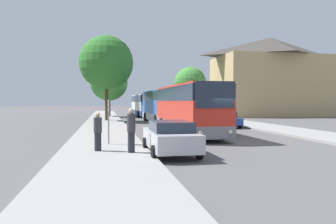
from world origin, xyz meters
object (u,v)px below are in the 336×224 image
at_px(bus_rear, 144,105).
at_px(tree_right_near, 190,83).
at_px(bus_front, 188,109).
at_px(tree_left_near, 106,63).
at_px(bus_middle, 161,105).
at_px(bus_stop_sign, 109,116).
at_px(tree_left_far, 109,82).
at_px(parked_car_left_curb, 170,137).
at_px(parked_car_right_near, 225,119).
at_px(pedestrian_waiting_far, 131,130).
at_px(pedestrian_waiting_near, 98,132).

relative_size(bus_rear, tree_right_near, 1.45).
bearing_deg(bus_rear, bus_front, -92.26).
bearing_deg(tree_left_near, bus_middle, -22.45).
xyz_separation_m(bus_stop_sign, tree_left_near, (0.05, 21.66, 5.24)).
xyz_separation_m(bus_front, bus_middle, (0.44, 13.93, 0.04)).
distance_m(bus_front, tree_left_far, 28.28).
xyz_separation_m(tree_left_near, tree_left_far, (0.44, 11.21, -1.56)).
height_order(bus_front, tree_left_near, tree_left_near).
bearing_deg(parked_car_left_curb, bus_front, 70.23).
distance_m(parked_car_right_near, pedestrian_waiting_far, 16.80).
relative_size(bus_front, bus_stop_sign, 4.86).
height_order(bus_front, bus_stop_sign, bus_front).
bearing_deg(bus_rear, pedestrian_waiting_far, -99.49).
bearing_deg(tree_left_far, bus_stop_sign, -90.86).
bearing_deg(tree_left_far, bus_rear, 3.70).
distance_m(parked_car_left_curb, pedestrian_waiting_near, 3.21).
xyz_separation_m(bus_front, pedestrian_waiting_near, (-6.06, -7.51, -0.83)).
xyz_separation_m(bus_front, bus_rear, (0.16, 27.94, -0.05)).
height_order(parked_car_right_near, bus_stop_sign, bus_stop_sign).
xyz_separation_m(bus_stop_sign, pedestrian_waiting_near, (-0.50, -2.24, -0.57)).
bearing_deg(parked_car_left_curb, pedestrian_waiting_far, -179.97).
distance_m(bus_front, bus_stop_sign, 7.67).
relative_size(parked_car_left_curb, parked_car_right_near, 1.04).
relative_size(bus_rear, bus_stop_sign, 4.80).
height_order(parked_car_right_near, tree_left_far, tree_left_far).
bearing_deg(bus_rear, pedestrian_waiting_near, -101.88).
xyz_separation_m(bus_middle, pedestrian_waiting_far, (-5.09, -22.20, -0.77)).
height_order(parked_car_left_curb, tree_left_near, tree_left_near).
bearing_deg(tree_right_near, bus_stop_sign, -111.74).
relative_size(parked_car_right_near, tree_right_near, 0.57).
distance_m(bus_rear, tree_right_near, 8.05).
bearing_deg(tree_left_far, parked_car_right_near, -65.71).
height_order(parked_car_left_curb, parked_car_right_near, parked_car_left_curb).
relative_size(bus_middle, pedestrian_waiting_near, 6.90).
xyz_separation_m(bus_stop_sign, tree_right_near, (12.99, 32.57, 3.63)).
distance_m(bus_rear, tree_left_far, 6.29).
distance_m(pedestrian_waiting_near, pedestrian_waiting_far, 1.61).
bearing_deg(bus_middle, pedestrian_waiting_far, -104.91).
bearing_deg(bus_middle, tree_right_near, 60.42).
height_order(bus_stop_sign, pedestrian_waiting_far, bus_stop_sign).
distance_m(bus_middle, pedestrian_waiting_far, 22.79).
distance_m(bus_front, pedestrian_waiting_near, 9.69).
bearing_deg(tree_left_far, pedestrian_waiting_near, -91.61).
xyz_separation_m(bus_middle, tree_right_near, (6.98, 13.36, 3.33)).
bearing_deg(pedestrian_waiting_near, bus_middle, 171.50).
height_order(pedestrian_waiting_near, tree_left_near, tree_left_near).
bearing_deg(bus_front, pedestrian_waiting_near, -129.88).
relative_size(parked_car_left_curb, tree_right_near, 0.59).
distance_m(bus_rear, bus_stop_sign, 33.70).
bearing_deg(pedestrian_waiting_near, parked_car_right_near, 148.50).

